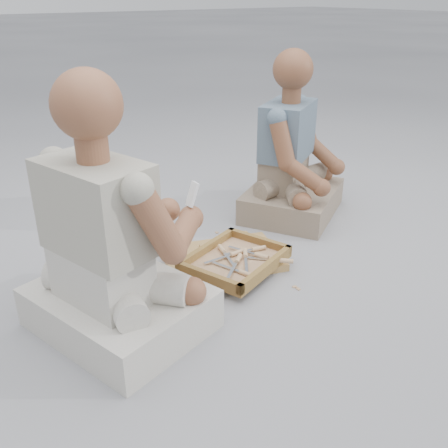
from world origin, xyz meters
TOP-DOWN VIEW (x-y plane):
  - ground at (0.00, 0.00)m, footprint 60.00×60.00m
  - carved_panel at (0.01, 0.39)m, footprint 0.65×0.53m
  - tool_tray at (-0.00, 0.27)m, footprint 0.55×0.49m
  - chisel_0 at (-0.01, 0.24)m, footprint 0.18×0.15m
  - chisel_1 at (0.13, 0.29)m, footprint 0.22×0.08m
  - chisel_2 at (0.05, 0.26)m, footprint 0.14×0.19m
  - chisel_3 at (0.02, 0.31)m, footprint 0.22×0.02m
  - chisel_4 at (0.17, 0.14)m, footprint 0.17×0.17m
  - chisel_5 at (-0.05, 0.15)m, footprint 0.09×0.21m
  - chisel_6 at (0.11, 0.24)m, footprint 0.10×0.21m
  - chisel_7 at (-0.01, 0.36)m, footprint 0.08×0.22m
  - wood_chip_0 at (0.17, 0.67)m, footprint 0.02×0.02m
  - wood_chip_1 at (0.13, 0.00)m, footprint 0.02×0.02m
  - wood_chip_2 at (-0.26, 0.23)m, footprint 0.02×0.02m
  - wood_chip_3 at (-0.33, 0.63)m, footprint 0.02×0.02m
  - wood_chip_4 at (0.09, 0.35)m, footprint 0.02×0.02m
  - wood_chip_5 at (-0.04, 0.16)m, footprint 0.02×0.02m
  - wood_chip_6 at (0.14, -0.02)m, footprint 0.02×0.02m
  - wood_chip_7 at (-0.05, 0.52)m, footprint 0.02×0.02m
  - craftsman at (-0.63, 0.20)m, footprint 0.75×0.76m
  - companion at (0.69, 0.64)m, footprint 0.77×0.72m
  - mobile_phone at (-0.26, 0.23)m, footprint 0.05×0.04m

SIDE VIEW (x-z plane):
  - ground at x=0.00m, z-range 0.00..0.00m
  - wood_chip_0 at x=0.17m, z-range 0.00..0.00m
  - wood_chip_1 at x=0.13m, z-range 0.00..0.00m
  - wood_chip_2 at x=-0.26m, z-range 0.00..0.00m
  - wood_chip_3 at x=-0.33m, z-range 0.00..0.00m
  - wood_chip_4 at x=0.09m, z-range 0.00..0.00m
  - wood_chip_5 at x=-0.04m, z-range 0.00..0.00m
  - wood_chip_6 at x=0.14m, z-range 0.00..0.00m
  - wood_chip_7 at x=-0.05m, z-range 0.00..0.00m
  - carved_panel at x=0.01m, z-range 0.00..0.04m
  - tool_tray at x=0.00m, z-range 0.03..0.09m
  - chisel_4 at x=0.17m, z-range 0.06..0.08m
  - chisel_5 at x=-0.05m, z-range 0.06..0.08m
  - chisel_1 at x=0.13m, z-range 0.06..0.08m
  - chisel_3 at x=0.02m, z-range 0.06..0.08m
  - chisel_6 at x=0.11m, z-range 0.06..0.08m
  - chisel_7 at x=-0.01m, z-range 0.06..0.08m
  - chisel_2 at x=0.05m, z-range 0.06..0.09m
  - chisel_0 at x=-0.01m, z-range 0.07..0.09m
  - companion at x=0.69m, z-range -0.16..0.79m
  - craftsman at x=-0.63m, z-range -0.16..0.85m
  - mobile_phone at x=-0.26m, z-range 0.42..0.52m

